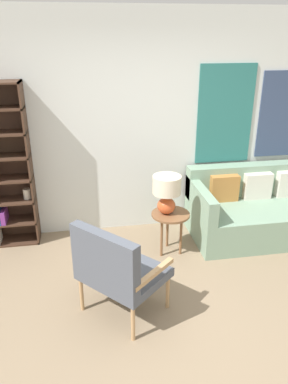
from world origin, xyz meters
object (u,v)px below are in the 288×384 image
at_px(side_table, 170,219).
at_px(couch, 260,210).
at_px(table_lamp, 167,191).
at_px(armchair, 115,267).

bearing_deg(side_table, couch, 12.23).
bearing_deg(table_lamp, couch, 11.04).
relative_size(couch, side_table, 3.49).
bearing_deg(side_table, table_lamp, 159.85).
xyz_separation_m(couch, table_lamp, (-1.30, -0.25, 0.47)).
height_order(side_table, table_lamp, table_lamp).
distance_m(armchair, couch, 2.35).
height_order(couch, side_table, couch).
relative_size(armchair, couch, 0.52).
bearing_deg(armchair, couch, 32.17).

